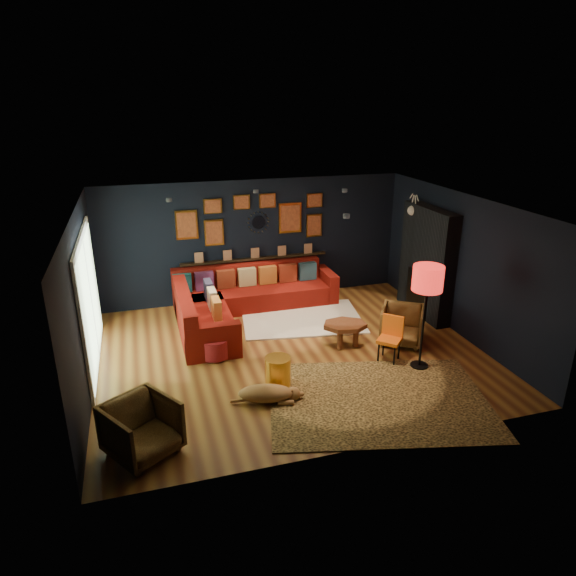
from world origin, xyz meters
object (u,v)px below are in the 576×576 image
object	(u,v)px
armchair_left	(141,426)
floor_lamp	(427,283)
coffee_table	(345,327)
pouf	(215,347)
dog	(266,390)
sectional	(236,302)
orange_chair	(391,335)
gold_stool	(278,372)
armchair_right	(402,323)

from	to	relation	value
armchair_left	floor_lamp	bearing A→B (deg)	-20.56
coffee_table	pouf	world-z (taller)	coffee_table
coffee_table	dog	bearing A→B (deg)	-142.88
sectional	orange_chair	world-z (taller)	sectional
sectional	pouf	xyz separation A→B (m)	(-0.69, -1.61, -0.13)
orange_chair	floor_lamp	size ratio (longest dim) A/B	0.44
sectional	floor_lamp	distance (m)	4.00
sectional	gold_stool	bearing A→B (deg)	-87.97
gold_stool	orange_chair	xyz separation A→B (m)	(2.06, 0.31, 0.21)
coffee_table	armchair_right	xyz separation A→B (m)	(1.03, -0.18, 0.02)
dog	coffee_table	bearing A→B (deg)	51.55
armchair_right	pouf	bearing A→B (deg)	-153.81
orange_chair	pouf	bearing A→B (deg)	-153.70
armchair_left	floor_lamp	size ratio (longest dim) A/B	0.45
coffee_table	armchair_right	world-z (taller)	armchair_right
dog	floor_lamp	bearing A→B (deg)	20.47
sectional	dog	world-z (taller)	sectional
armchair_left	floor_lamp	world-z (taller)	floor_lamp
armchair_right	dog	distance (m)	3.07
armchair_right	orange_chair	xyz separation A→B (m)	(-0.49, -0.50, 0.07)
sectional	armchair_right	world-z (taller)	sectional
floor_lamp	dog	world-z (taller)	floor_lamp
gold_stool	pouf	bearing A→B (deg)	123.20
pouf	floor_lamp	distance (m)	3.67
pouf	armchair_right	bearing A→B (deg)	-6.71
pouf	orange_chair	world-z (taller)	orange_chair
pouf	floor_lamp	xyz separation A→B (m)	(3.19, -1.28, 1.29)
sectional	pouf	distance (m)	1.75
floor_lamp	gold_stool	bearing A→B (deg)	177.99
dog	gold_stool	bearing A→B (deg)	66.73
armchair_right	orange_chair	size ratio (longest dim) A/B	0.98
floor_lamp	pouf	bearing A→B (deg)	158.07
pouf	orange_chair	distance (m)	2.99
coffee_table	armchair_right	size ratio (longest dim) A/B	1.21
armchair_left	pouf	bearing A→B (deg)	28.12
pouf	armchair_left	distance (m)	2.58
coffee_table	gold_stool	distance (m)	1.81
sectional	armchair_left	xyz separation A→B (m)	(-1.94, -3.86, 0.08)
coffee_table	dog	size ratio (longest dim) A/B	0.83
coffee_table	armchair_right	bearing A→B (deg)	-10.18
coffee_table	armchair_left	world-z (taller)	armchair_left
floor_lamp	dog	distance (m)	3.00
sectional	coffee_table	distance (m)	2.43
sectional	floor_lamp	xyz separation A→B (m)	(2.50, -2.89, 1.16)
armchair_left	orange_chair	world-z (taller)	armchair_left
armchair_right	sectional	bearing A→B (deg)	175.78
armchair_left	armchair_right	world-z (taller)	armchair_left
floor_lamp	dog	xyz separation A→B (m)	(-2.69, -0.28, -1.29)
coffee_table	pouf	size ratio (longest dim) A/B	1.81
pouf	armchair_left	bearing A→B (deg)	-119.05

